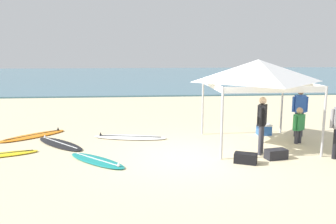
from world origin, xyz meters
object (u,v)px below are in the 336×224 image
(canopy_tent, at_px, (258,71))
(cooler_box, at_px, (264,130))
(person_blue, at_px, (300,109))
(surfboard_black, at_px, (60,144))
(person_green, at_px, (299,124))
(gear_bag_near_tent, at_px, (276,154))
(surfboard_yellow, at_px, (4,154))
(surfboard_teal, at_px, (97,161))
(person_black, at_px, (262,121))
(surfboard_white, at_px, (130,137))
(surfboard_orange, at_px, (33,136))
(gear_bag_by_pole, at_px, (246,158))

(canopy_tent, bearing_deg, cooler_box, 58.53)
(person_blue, distance_m, cooler_box, 1.43)
(surfboard_black, xyz_separation_m, person_green, (7.82, -0.44, 0.62))
(gear_bag_near_tent, bearing_deg, person_blue, 53.87)
(person_blue, distance_m, person_green, 1.04)
(canopy_tent, bearing_deg, surfboard_yellow, -175.53)
(canopy_tent, bearing_deg, gear_bag_near_tent, -87.07)
(surfboard_teal, distance_m, person_black, 4.85)
(surfboard_black, bearing_deg, surfboard_yellow, -142.28)
(surfboard_white, bearing_deg, person_blue, -2.25)
(gear_bag_near_tent, bearing_deg, surfboard_orange, 157.25)
(canopy_tent, height_order, surfboard_orange, canopy_tent)
(canopy_tent, distance_m, person_blue, 2.51)
(gear_bag_by_pole, bearing_deg, person_black, 48.47)
(surfboard_black, height_order, person_blue, person_blue)
(person_blue, bearing_deg, canopy_tent, -154.62)
(surfboard_black, bearing_deg, gear_bag_near_tent, -17.46)
(cooler_box, bearing_deg, gear_bag_by_pole, -117.92)
(person_green, bearing_deg, surfboard_teal, -167.43)
(surfboard_teal, height_order, surfboard_orange, same)
(surfboard_white, height_order, gear_bag_near_tent, gear_bag_near_tent)
(gear_bag_by_pole, bearing_deg, person_blue, 44.91)
(person_black, height_order, person_green, person_black)
(surfboard_black, relative_size, person_green, 1.81)
(surfboard_teal, bearing_deg, gear_bag_by_pole, -6.39)
(surfboard_white, xyz_separation_m, cooler_box, (4.85, 0.08, 0.16))
(surfboard_orange, height_order, cooler_box, cooler_box)
(surfboard_black, relative_size, surfboard_orange, 0.98)
(surfboard_teal, xyz_separation_m, cooler_box, (5.69, 2.63, 0.16))
(cooler_box, bearing_deg, canopy_tent, -121.47)
(person_black, distance_m, person_green, 2.02)
(person_blue, xyz_separation_m, cooler_box, (-1.14, 0.32, -0.79))
(surfboard_teal, xyz_separation_m, person_green, (6.41, 1.43, 0.62))
(surfboard_orange, xyz_separation_m, person_blue, (9.43, -0.73, 0.95))
(surfboard_teal, relative_size, person_blue, 1.14)
(person_blue, height_order, gear_bag_near_tent, person_blue)
(surfboard_white, xyz_separation_m, person_blue, (5.99, -0.24, 0.95))
(canopy_tent, distance_m, surfboard_white, 4.87)
(surfboard_black, relative_size, surfboard_white, 0.81)
(surfboard_yellow, distance_m, person_black, 7.59)
(person_green, bearing_deg, surfboard_white, 168.58)
(surfboard_black, relative_size, gear_bag_by_pole, 3.62)
(surfboard_teal, height_order, gear_bag_by_pole, gear_bag_by_pole)
(person_green, distance_m, cooler_box, 1.48)
(surfboard_orange, height_order, person_black, person_black)
(surfboard_white, distance_m, person_blue, 6.07)
(surfboard_black, bearing_deg, gear_bag_by_pole, -23.05)
(surfboard_white, bearing_deg, surfboard_teal, -108.18)
(surfboard_orange, xyz_separation_m, cooler_box, (8.29, -0.41, 0.16))
(canopy_tent, bearing_deg, surfboard_teal, -163.95)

